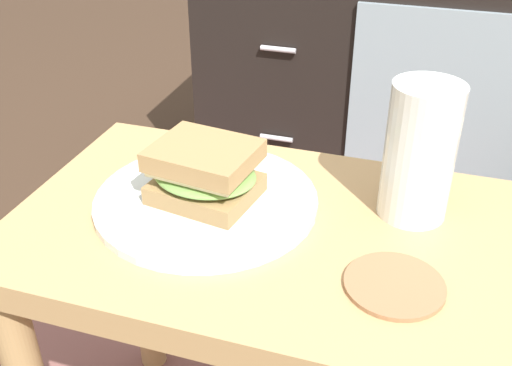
# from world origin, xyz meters

# --- Properties ---
(side_table) EXTENTS (0.56, 0.36, 0.46)m
(side_table) POSITION_xyz_m (0.00, 0.00, 0.37)
(side_table) COLOR tan
(side_table) RESTS_ON ground
(tv_cabinet) EXTENTS (0.96, 0.46, 0.58)m
(tv_cabinet) POSITION_xyz_m (0.08, 0.95, 0.29)
(tv_cabinet) COLOR black
(tv_cabinet) RESTS_ON ground
(area_rug) EXTENTS (1.16, 0.70, 0.01)m
(area_rug) POSITION_xyz_m (-0.21, 0.36, 0.00)
(area_rug) COLOR #4C1E19
(area_rug) RESTS_ON ground
(plate) EXTENTS (0.26, 0.26, 0.01)m
(plate) POSITION_xyz_m (-0.07, 0.02, 0.47)
(plate) COLOR silver
(plate) RESTS_ON side_table
(sandwich_front) EXTENTS (0.14, 0.12, 0.07)m
(sandwich_front) POSITION_xyz_m (-0.07, 0.02, 0.50)
(sandwich_front) COLOR #9E7A4C
(sandwich_front) RESTS_ON plate
(beer_glass) EXTENTS (0.08, 0.08, 0.16)m
(beer_glass) POSITION_xyz_m (0.16, 0.07, 0.54)
(beer_glass) COLOR silver
(beer_glass) RESTS_ON side_table
(coaster) EXTENTS (0.10, 0.10, 0.01)m
(coaster) POSITION_xyz_m (0.15, -0.06, 0.46)
(coaster) COLOR #996B47
(coaster) RESTS_ON side_table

